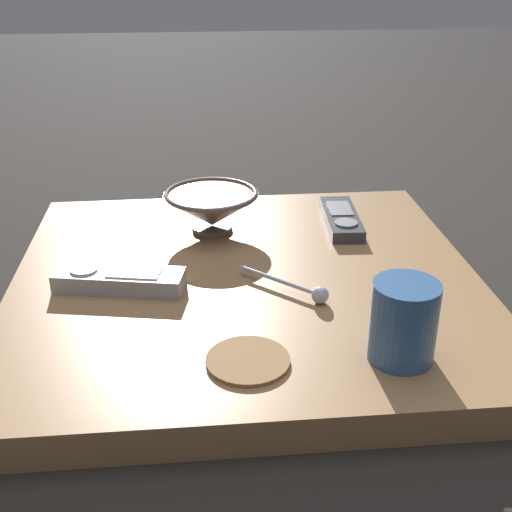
{
  "coord_description": "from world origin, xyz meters",
  "views": [
    {
      "loc": [
        -0.83,
        0.07,
        0.48
      ],
      "look_at": [
        0.02,
        -0.02,
        0.06
      ],
      "focal_mm": 46.35,
      "sensor_mm": 36.0,
      "label": 1
    }
  ],
  "objects_px": {
    "tv_remote_near": "(119,280)",
    "cereal_bowl": "(211,208)",
    "teaspoon": "(308,291)",
    "tv_remote_far": "(341,219)",
    "drink_coaster": "(248,361)",
    "coffee_mug": "(403,322)"
  },
  "relations": [
    {
      "from": "cereal_bowl",
      "to": "drink_coaster",
      "type": "bearing_deg",
      "value": -175.9
    },
    {
      "from": "coffee_mug",
      "to": "tv_remote_far",
      "type": "relative_size",
      "value": 0.58
    },
    {
      "from": "cereal_bowl",
      "to": "coffee_mug",
      "type": "bearing_deg",
      "value": -152.47
    },
    {
      "from": "cereal_bowl",
      "to": "teaspoon",
      "type": "relative_size",
      "value": 1.39
    },
    {
      "from": "coffee_mug",
      "to": "tv_remote_far",
      "type": "xyz_separation_m",
      "value": [
        0.39,
        -0.01,
        -0.04
      ]
    },
    {
      "from": "drink_coaster",
      "to": "cereal_bowl",
      "type": "bearing_deg",
      "value": 4.1
    },
    {
      "from": "drink_coaster",
      "to": "tv_remote_near",
      "type": "bearing_deg",
      "value": 39.99
    },
    {
      "from": "tv_remote_near",
      "to": "teaspoon",
      "type": "bearing_deg",
      "value": -101.67
    },
    {
      "from": "drink_coaster",
      "to": "teaspoon",
      "type": "bearing_deg",
      "value": -33.58
    },
    {
      "from": "cereal_bowl",
      "to": "coffee_mug",
      "type": "height_order",
      "value": "coffee_mug"
    },
    {
      "from": "teaspoon",
      "to": "drink_coaster",
      "type": "distance_m",
      "value": 0.17
    },
    {
      "from": "tv_remote_near",
      "to": "cereal_bowl",
      "type": "bearing_deg",
      "value": -35.19
    },
    {
      "from": "teaspoon",
      "to": "tv_remote_far",
      "type": "bearing_deg",
      "value": -21.68
    },
    {
      "from": "coffee_mug",
      "to": "teaspoon",
      "type": "height_order",
      "value": "coffee_mug"
    },
    {
      "from": "tv_remote_far",
      "to": "coffee_mug",
      "type": "bearing_deg",
      "value": 177.8
    },
    {
      "from": "teaspoon",
      "to": "tv_remote_near",
      "type": "height_order",
      "value": "tv_remote_near"
    },
    {
      "from": "coffee_mug",
      "to": "drink_coaster",
      "type": "height_order",
      "value": "coffee_mug"
    },
    {
      "from": "tv_remote_far",
      "to": "drink_coaster",
      "type": "xyz_separation_m",
      "value": [
        -0.38,
        0.19,
        -0.01
      ]
    },
    {
      "from": "tv_remote_far",
      "to": "drink_coaster",
      "type": "height_order",
      "value": "tv_remote_far"
    },
    {
      "from": "teaspoon",
      "to": "tv_remote_near",
      "type": "xyz_separation_m",
      "value": [
        0.05,
        0.25,
        0.0
      ]
    },
    {
      "from": "tv_remote_far",
      "to": "drink_coaster",
      "type": "relative_size",
      "value": 1.69
    },
    {
      "from": "teaspoon",
      "to": "cereal_bowl",
      "type": "bearing_deg",
      "value": 26.38
    }
  ]
}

